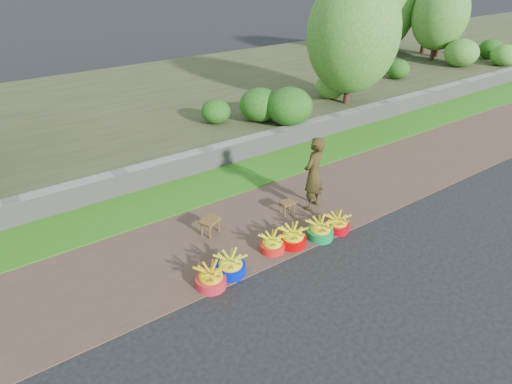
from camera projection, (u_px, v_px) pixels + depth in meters
ground_plane at (312, 249)px, 8.10m from camera, size 120.00×120.00×0.00m
dirt_shoulder at (273, 218)px, 8.99m from camera, size 80.00×2.50×0.02m
grass_verge at (224, 181)px, 10.41m from camera, size 80.00×1.50×0.04m
retaining_wall at (206, 159)px, 10.89m from camera, size 80.00×0.35×0.55m
earth_bank at (136, 108)px, 14.41m from camera, size 80.00×10.00×0.50m
vegetation at (38, 57)px, 10.65m from camera, size 34.57×8.55×4.60m
basin_a at (211, 278)px, 7.12m from camera, size 0.52×0.52×0.39m
basin_b at (230, 266)px, 7.39m from camera, size 0.53×0.53×0.39m
basin_c at (272, 244)px, 7.97m from camera, size 0.47×0.47×0.35m
basin_d at (293, 237)px, 8.11m from camera, size 0.52×0.52×0.39m
basin_e at (320, 230)px, 8.33m from camera, size 0.52×0.52×0.39m
basin_f at (338, 224)px, 8.55m from camera, size 0.48×0.48×0.36m
stool_left at (210, 222)px, 8.36m from camera, size 0.46×0.41×0.33m
stool_right at (287, 204)px, 9.06m from camera, size 0.32×0.25×0.27m
vendor_woman at (314, 174)px, 8.95m from camera, size 0.70×0.57×1.64m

